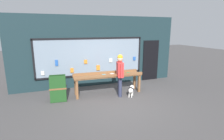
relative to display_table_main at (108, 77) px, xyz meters
The scene contains 6 objects.
ground_plane 1.26m from the display_table_main, 90.00° to the right, with size 40.00×40.00×0.00m, color #474444.
shopfront_facade 1.62m from the display_table_main, 89.35° to the left, with size 7.96×0.29×3.28m.
display_table_main is the anchor object (origin of this frame).
person_browsing 0.63m from the display_table_main, 51.95° to the right, with size 0.31×0.66×1.71m.
small_dog 1.09m from the display_table_main, 38.48° to the right, with size 0.43×0.52×0.41m.
sandwich_board_sign 2.03m from the display_table_main, behind, with size 0.66×0.62×0.98m.
Camera 1 is at (-2.23, -5.63, 2.65)m, focal length 28.00 mm.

